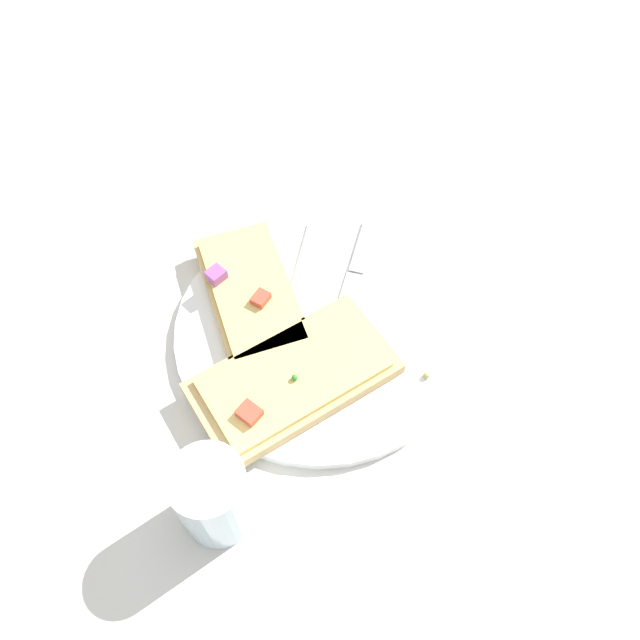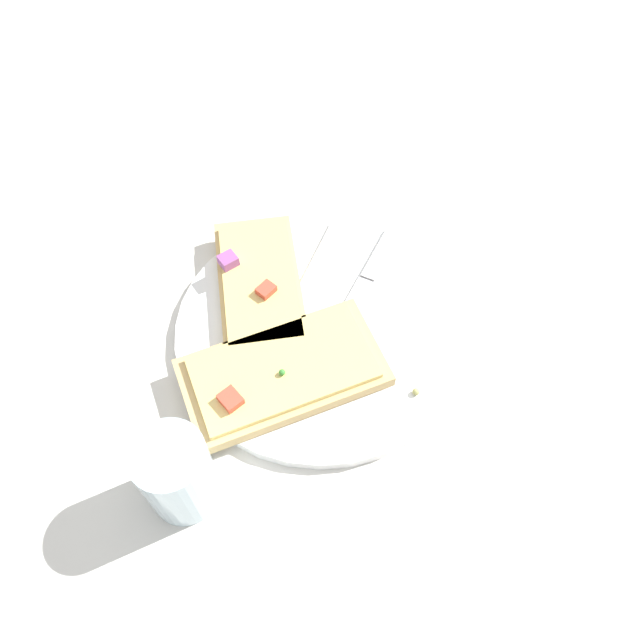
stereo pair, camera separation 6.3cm
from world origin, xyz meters
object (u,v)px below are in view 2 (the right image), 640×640
(fork, at_px, (296,303))
(pizza_slice_main, at_px, (282,372))
(plate, at_px, (320,328))
(knife, at_px, (364,285))
(pizza_slice_corner, at_px, (258,284))
(drinking_glass, at_px, (176,474))

(fork, distance_m, pizza_slice_main, 0.09)
(plate, distance_m, knife, 0.07)
(fork, distance_m, pizza_slice_corner, 0.05)
(pizza_slice_corner, xyz_separation_m, drinking_glass, (-0.21, 0.05, 0.02))
(pizza_slice_main, height_order, drinking_glass, drinking_glass)
(fork, height_order, knife, knife)
(knife, distance_m, pizza_slice_main, 0.14)
(pizza_slice_main, bearing_deg, knife, 30.16)
(knife, distance_m, pizza_slice_corner, 0.11)
(fork, xyz_separation_m, drinking_glass, (-0.20, 0.09, 0.03))
(pizza_slice_corner, relative_size, drinking_glass, 2.04)
(fork, relative_size, drinking_glass, 2.22)
(pizza_slice_main, bearing_deg, drinking_glass, -149.32)
(knife, bearing_deg, pizza_slice_main, -12.08)
(knife, xyz_separation_m, pizza_slice_main, (-0.11, 0.08, 0.01))
(fork, bearing_deg, knife, 129.47)
(plate, xyz_separation_m, fork, (0.03, 0.02, 0.01))
(knife, relative_size, pizza_slice_main, 0.88)
(pizza_slice_corner, distance_m, drinking_glass, 0.22)
(plate, distance_m, pizza_slice_main, 0.07)
(plate, relative_size, drinking_glass, 3.28)
(pizza_slice_main, height_order, pizza_slice_corner, pizza_slice_corner)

